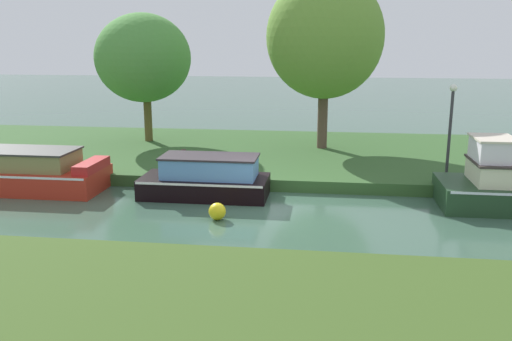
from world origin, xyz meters
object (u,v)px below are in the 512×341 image
at_px(willow_tree_left, 143,58).
at_px(lamp_post, 451,120).
at_px(willow_tree_centre, 325,37).
at_px(channel_buoy, 217,211).
at_px(black_cruiser, 206,179).
at_px(red_narrowboat, 9,172).
at_px(mooring_post_near, 184,161).

relative_size(willow_tree_left, lamp_post, 1.83).
height_order(willow_tree_left, willow_tree_centre, willow_tree_centre).
bearing_deg(channel_buoy, black_cruiser, 109.60).
bearing_deg(lamp_post, willow_tree_centre, 133.79).
bearing_deg(black_cruiser, willow_tree_left, 121.70).
relative_size(black_cruiser, willow_tree_centre, 0.57).
relative_size(red_narrowboat, mooring_post_near, 7.85).
height_order(black_cruiser, mooring_post_near, black_cruiser).
bearing_deg(channel_buoy, willow_tree_centre, 72.56).
relative_size(red_narrowboat, black_cruiser, 1.60).
height_order(black_cruiser, lamp_post, lamp_post).
bearing_deg(willow_tree_left, black_cruiser, -58.30).
bearing_deg(mooring_post_near, willow_tree_left, 119.99).
height_order(black_cruiser, willow_tree_centre, willow_tree_centre).
relative_size(red_narrowboat, channel_buoy, 13.34).
height_order(red_narrowboat, black_cruiser, red_narrowboat).
relative_size(willow_tree_left, willow_tree_centre, 0.79).
height_order(black_cruiser, willow_tree_left, willow_tree_left).
bearing_deg(red_narrowboat, mooring_post_near, 14.46).
height_order(willow_tree_centre, mooring_post_near, willow_tree_centre).
xyz_separation_m(black_cruiser, mooring_post_near, (-1.12, 1.45, 0.24)).
distance_m(willow_tree_left, lamp_post, 13.15).
xyz_separation_m(willow_tree_left, mooring_post_near, (3.19, -5.52, -3.29)).
bearing_deg(red_narrowboat, channel_buoy, -16.64).
xyz_separation_m(willow_tree_left, channel_buoy, (5.11, -9.22, -3.86)).
bearing_deg(lamp_post, channel_buoy, -148.23).
bearing_deg(mooring_post_near, channel_buoy, -62.57).
bearing_deg(channel_buoy, red_narrowboat, 163.36).
bearing_deg(willow_tree_left, red_narrowboat, -109.11).
bearing_deg(lamp_post, black_cruiser, -165.09).
bearing_deg(red_narrowboat, black_cruiser, -0.00).
distance_m(red_narrowboat, willow_tree_left, 8.16).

